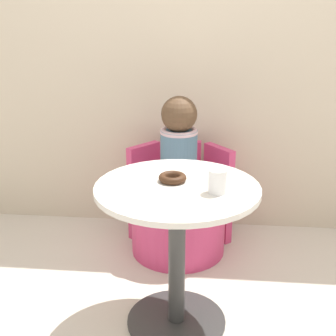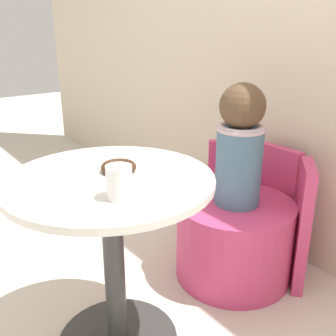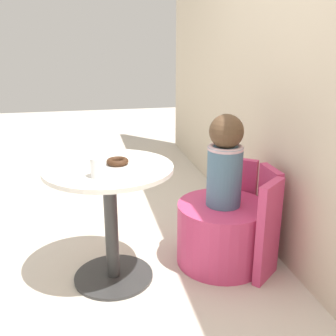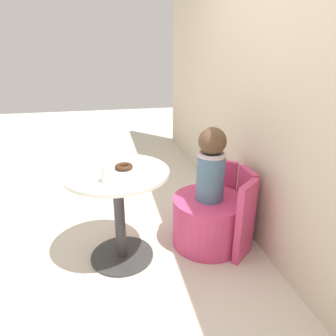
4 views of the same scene
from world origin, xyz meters
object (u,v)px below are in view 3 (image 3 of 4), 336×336
at_px(tub_chair, 222,233).
at_px(donut, 117,161).
at_px(cup, 98,168).
at_px(round_table, 110,201).
at_px(child_figure, 225,161).

height_order(tub_chair, donut, donut).
bearing_deg(cup, donut, 150.11).
bearing_deg(tub_chair, round_table, -86.26).
distance_m(tub_chair, child_figure, 0.48).
distance_m(tub_chair, cup, 0.95).
height_order(round_table, tub_chair, round_table).
bearing_deg(donut, tub_chair, 91.77).
height_order(child_figure, cup, child_figure).
distance_m(tub_chair, donut, 0.82).
bearing_deg(cup, tub_chair, 105.99).
bearing_deg(tub_chair, donut, -88.23).
bearing_deg(donut, child_figure, 91.77).
xyz_separation_m(round_table, cup, (0.17, -0.06, 0.26)).
bearing_deg(tub_chair, child_figure, 180.00).
bearing_deg(cup, child_figure, 105.99).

